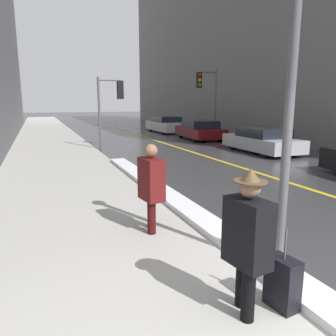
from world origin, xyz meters
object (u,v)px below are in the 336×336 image
(parked_car_silver, at_px, (262,141))
(traffic_light_far, at_px, (206,90))
(parked_car_maroon, at_px, (200,130))
(pedestrian_in_glasses, at_px, (151,184))
(rolling_suitcase, at_px, (282,283))
(parked_car_white, at_px, (166,125))
(traffic_light_near, at_px, (112,97))
(lamp_post, at_px, (292,77))
(pedestrian_nearside, at_px, (248,237))

(parked_car_silver, bearing_deg, traffic_light_far, 3.48)
(parked_car_silver, height_order, parked_car_maroon, parked_car_maroon)
(traffic_light_far, xyz_separation_m, pedestrian_in_glasses, (-7.66, -12.40, -2.13))
(rolling_suitcase, bearing_deg, pedestrian_in_glasses, -174.60)
(parked_car_white, bearing_deg, parked_car_maroon, -177.62)
(traffic_light_far, relative_size, parked_car_silver, 0.99)
(parked_car_maroon, relative_size, rolling_suitcase, 4.54)
(traffic_light_near, xyz_separation_m, traffic_light_far, (5.86, 1.17, 0.49))
(traffic_light_near, height_order, parked_car_white, traffic_light_near)
(lamp_post, height_order, parked_car_maroon, lamp_post)
(traffic_light_near, relative_size, pedestrian_in_glasses, 2.21)
(pedestrian_nearside, bearing_deg, parked_car_silver, 133.97)
(lamp_post, height_order, traffic_light_near, lamp_post)
(lamp_post, bearing_deg, traffic_light_near, 87.35)
(traffic_light_far, height_order, pedestrian_nearside, traffic_light_far)
(pedestrian_in_glasses, bearing_deg, traffic_light_near, 163.02)
(parked_car_silver, distance_m, rolling_suitcase, 12.18)
(traffic_light_near, relative_size, parked_car_maroon, 0.81)
(pedestrian_nearside, relative_size, rolling_suitcase, 1.71)
(parked_car_white, xyz_separation_m, rolling_suitcase, (-6.91, -21.29, -0.29))
(parked_car_white, height_order, rolling_suitcase, parked_car_white)
(traffic_light_near, bearing_deg, traffic_light_far, 7.71)
(parked_car_white, bearing_deg, traffic_light_near, 142.63)
(traffic_light_far, distance_m, parked_car_maroon, 2.57)
(lamp_post, xyz_separation_m, parked_car_white, (6.34, 20.56, -2.00))
(traffic_light_far, xyz_separation_m, parked_car_silver, (0.18, -5.25, -2.47))
(traffic_light_near, relative_size, pedestrian_nearside, 2.15)
(pedestrian_nearside, distance_m, parked_car_white, 22.45)
(traffic_light_far, xyz_separation_m, parked_car_maroon, (0.06, 0.79, -2.44))
(pedestrian_nearside, xyz_separation_m, pedestrian_in_glasses, (-0.18, 2.59, -0.01))
(lamp_post, xyz_separation_m, parked_car_silver, (6.65, 9.09, -2.04))
(lamp_post, distance_m, parked_car_maroon, 16.60)
(pedestrian_nearside, relative_size, parked_car_silver, 0.39)
(parked_car_silver, bearing_deg, lamp_post, 145.39)
(lamp_post, xyz_separation_m, pedestrian_in_glasses, (-1.19, 1.93, -1.71))
(traffic_light_near, relative_size, parked_car_silver, 0.83)
(traffic_light_far, height_order, parked_car_maroon, traffic_light_far)
(parked_car_maroon, bearing_deg, traffic_light_near, 112.95)
(pedestrian_nearside, relative_size, parked_car_maroon, 0.38)
(pedestrian_nearside, bearing_deg, traffic_light_far, 145.62)
(parked_car_maroon, bearing_deg, rolling_suitcase, 160.50)
(pedestrian_in_glasses, bearing_deg, rolling_suitcase, 5.40)
(pedestrian_nearside, distance_m, rolling_suitcase, 0.74)
(pedestrian_in_glasses, xyz_separation_m, rolling_suitcase, (0.63, -2.66, -0.58))
(lamp_post, bearing_deg, parked_car_silver, 53.82)
(parked_car_silver, bearing_deg, rolling_suitcase, 145.24)
(lamp_post, height_order, parked_car_white, lamp_post)
(parked_car_silver, bearing_deg, pedestrian_nearside, 143.39)
(lamp_post, distance_m, traffic_light_near, 13.18)
(traffic_light_near, xyz_separation_m, rolling_suitcase, (-1.18, -13.89, -2.22))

